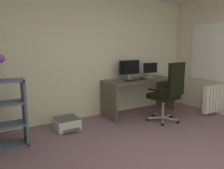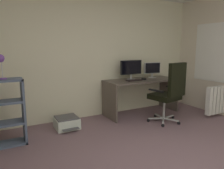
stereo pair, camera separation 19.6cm
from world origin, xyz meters
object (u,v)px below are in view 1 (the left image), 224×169
(desk_lamp, at_px, (1,61))
(radiator, at_px, (216,98))
(desk, at_px, (140,88))
(keyboard, at_px, (133,80))
(computer_mouse, at_px, (142,79))
(monitor_secondary, at_px, (150,69))
(office_chair, at_px, (169,90))
(monitor_main, at_px, (130,68))
(printer, at_px, (67,123))

(desk_lamp, relative_size, radiator, 0.47)
(desk, bearing_deg, keyboard, -162.79)
(computer_mouse, bearing_deg, monitor_secondary, 30.48)
(desk, xyz_separation_m, computer_mouse, (0.01, -0.06, 0.21))
(monitor_secondary, height_order, computer_mouse, monitor_secondary)
(office_chair, distance_m, desk_lamp, 2.87)
(radiator, bearing_deg, monitor_secondary, 133.76)
(monitor_secondary, height_order, desk_lamp, desk_lamp)
(keyboard, bearing_deg, monitor_main, 73.10)
(desk_lamp, distance_m, printer, 1.54)
(desk, distance_m, radiator, 1.65)
(desk, distance_m, computer_mouse, 0.22)
(desk, distance_m, office_chair, 0.78)
(monitor_main, relative_size, monitor_secondary, 1.30)
(desk, xyz_separation_m, radiator, (1.35, -0.93, -0.21))
(radiator, bearing_deg, monitor_main, 146.49)
(monitor_secondary, bearing_deg, keyboard, -163.57)
(monitor_main, xyz_separation_m, keyboard, (-0.04, -0.18, -0.23))
(keyboard, xyz_separation_m, computer_mouse, (0.26, 0.01, 0.01))
(monitor_main, bearing_deg, radiator, -33.51)
(desk, distance_m, desk_lamp, 2.80)
(desk_lamp, bearing_deg, monitor_main, 10.16)
(computer_mouse, bearing_deg, desk, 104.45)
(keyboard, relative_size, radiator, 0.45)
(monitor_secondary, distance_m, office_chair, 0.98)
(desk, height_order, monitor_secondary, monitor_secondary)
(keyboard, bearing_deg, computer_mouse, -0.15)
(monitor_secondary, xyz_separation_m, office_chair, (-0.29, -0.88, -0.33))
(desk, bearing_deg, radiator, -34.50)
(monitor_secondary, distance_m, printer, 2.25)
(monitor_main, distance_m, office_chair, 1.00)
(computer_mouse, height_order, printer, computer_mouse)
(keyboard, xyz_separation_m, desk_lamp, (-2.44, -0.26, 0.49))
(keyboard, height_order, desk_lamp, desk_lamp)
(computer_mouse, xyz_separation_m, office_chair, (0.06, -0.71, -0.14))
(office_chair, distance_m, radiator, 1.32)
(printer, xyz_separation_m, radiator, (3.06, -0.83, 0.25))
(desk, relative_size, printer, 3.44)
(monitor_main, relative_size, radiator, 0.70)
(radiator, bearing_deg, desk, 145.50)
(desk, distance_m, printer, 1.77)
(monitor_main, xyz_separation_m, monitor_secondary, (0.57, 0.00, -0.04))
(radiator, bearing_deg, keyboard, 152.03)
(monitor_main, distance_m, keyboard, 0.30)
(desk, xyz_separation_m, office_chair, (0.08, -0.78, 0.07))
(desk, height_order, desk_lamp, desk_lamp)
(desk, distance_m, keyboard, 0.33)
(monitor_main, bearing_deg, keyboard, -103.65)
(desk_lamp, bearing_deg, desk, 7.24)
(keyboard, height_order, office_chair, office_chair)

